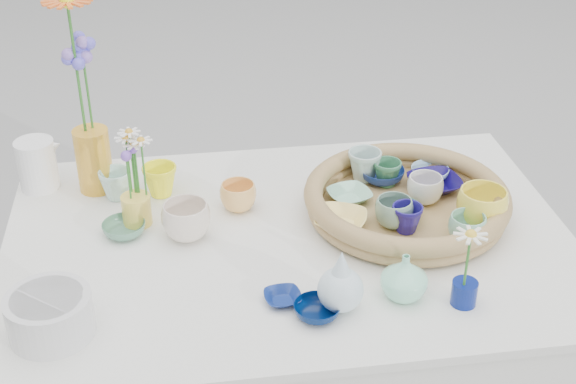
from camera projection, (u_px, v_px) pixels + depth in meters
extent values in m
imported|color=navy|center=(382.00, 175.00, 1.96)|extent=(0.12, 0.12, 0.03)
imported|color=#0D0642|center=(434.00, 184.00, 1.92)|extent=(0.14, 0.14, 0.03)
imported|color=#FFE744|center=(482.00, 208.00, 1.77)|extent=(0.14, 0.14, 0.09)
imported|color=#418263|center=(398.00, 213.00, 1.81)|extent=(0.12, 0.12, 0.03)
imported|color=gray|center=(394.00, 213.00, 1.78)|extent=(0.09, 0.09, 0.07)
imported|color=#93D3B3|center=(349.00, 196.00, 1.88)|extent=(0.12, 0.12, 0.02)
imported|color=#AECBC2|center=(364.00, 166.00, 1.95)|extent=(0.10, 0.10, 0.08)
imported|color=white|center=(425.00, 189.00, 1.86)|extent=(0.09, 0.09, 0.07)
imported|color=#9ECEF2|center=(430.00, 173.00, 1.97)|extent=(0.11, 0.11, 0.03)
imported|color=navy|center=(407.00, 219.00, 1.76)|extent=(0.08, 0.08, 0.06)
imported|color=#FFE175|center=(341.00, 221.00, 1.78)|extent=(0.15, 0.15, 0.03)
imported|color=#81C4A5|center=(467.00, 229.00, 1.72)|extent=(0.09, 0.09, 0.06)
imported|color=#35734E|center=(387.00, 173.00, 1.93)|extent=(0.08, 0.08, 0.06)
imported|color=#FFFC20|center=(160.00, 181.00, 1.93)|extent=(0.11, 0.11, 0.08)
imported|color=#F7B55F|center=(238.00, 197.00, 1.87)|extent=(0.09, 0.09, 0.07)
imported|color=#52866C|center=(124.00, 229.00, 1.79)|extent=(0.12, 0.12, 0.03)
imported|color=beige|center=(186.00, 221.00, 1.76)|extent=(0.14, 0.14, 0.08)
imported|color=navy|center=(283.00, 298.00, 1.58)|extent=(0.08, 0.08, 0.02)
imported|color=silver|center=(116.00, 184.00, 1.91)|extent=(0.10, 0.10, 0.07)
imported|color=#021745|center=(317.00, 311.00, 1.54)|extent=(0.10, 0.10, 0.03)
imported|color=#91E9C1|center=(404.00, 277.00, 1.58)|extent=(0.10, 0.10, 0.10)
cylinder|color=navy|center=(464.00, 293.00, 1.57)|extent=(0.06, 0.06, 0.05)
cylinder|color=gold|center=(94.00, 160.00, 1.93)|extent=(0.11, 0.11, 0.16)
cylinder|color=#FFDB51|center=(137.00, 210.00, 1.82)|extent=(0.08, 0.08, 0.07)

